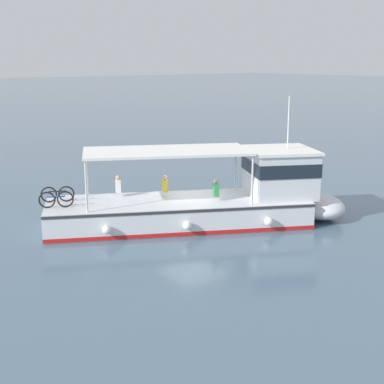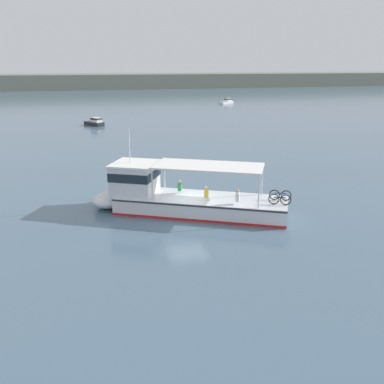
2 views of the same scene
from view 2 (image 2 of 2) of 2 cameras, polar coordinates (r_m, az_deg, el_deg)
The scene contains 5 objects.
ground_plane at distance 27.05m, azimuth -0.70°, elevation -3.27°, with size 400.00×400.00×0.00m, color slate.
distant_shoreline at distance 175.55m, azimuth -13.65°, elevation 14.12°, with size 400.00×28.00×5.34m, color slate.
ferry_main at distance 27.62m, azimuth -2.06°, elevation -0.63°, with size 12.66×8.72×5.32m.
motorboat_horizon_east at distance 68.81m, azimuth -12.77°, elevation 9.05°, with size 3.04×3.73×1.26m.
motorboat_horizon_west at distance 104.81m, azimuth 4.70°, elevation 11.90°, with size 3.80×2.79×1.26m.
Camera 2 is at (-6.41, -24.61, 9.24)m, focal length 40.14 mm.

